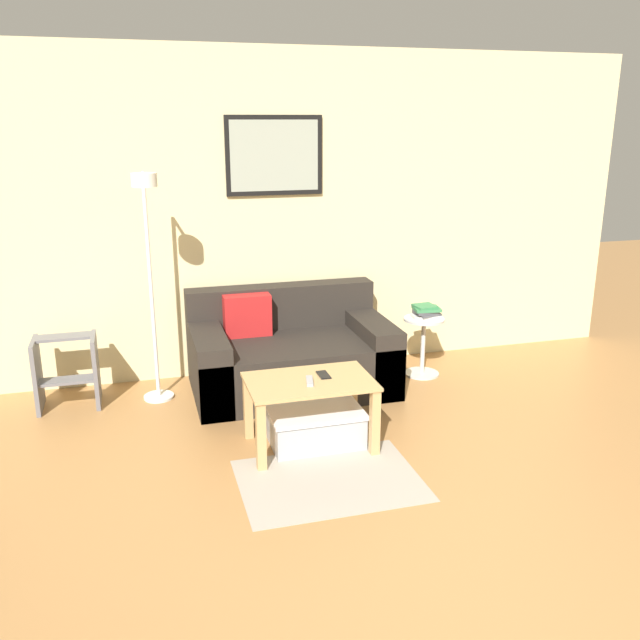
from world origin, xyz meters
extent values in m
cube|color=beige|center=(0.00, 3.59, 1.27)|extent=(5.60, 0.06, 2.55)
cube|color=black|center=(-0.27, 3.55, 1.75)|extent=(0.76, 0.02, 0.60)
cube|color=#939E8E|center=(-0.27, 3.54, 1.75)|extent=(0.69, 0.01, 0.53)
cube|color=#A39989|center=(-0.38, 1.65, 0.00)|extent=(1.04, 0.77, 0.01)
cube|color=#28231E|center=(-0.26, 3.06, 0.20)|extent=(1.50, 0.92, 0.41)
cube|color=#28231E|center=(-0.26, 3.42, 0.58)|extent=(1.50, 0.20, 0.34)
cube|color=#28231E|center=(-0.90, 3.06, 0.26)|extent=(0.24, 0.92, 0.53)
cube|color=#28231E|center=(0.37, 3.06, 0.26)|extent=(0.24, 0.92, 0.53)
cube|color=red|center=(-0.56, 3.25, 0.57)|extent=(0.36, 0.14, 0.32)
cube|color=tan|center=(-0.37, 2.11, 0.44)|extent=(0.79, 0.52, 0.02)
cube|color=tan|center=(-0.73, 1.89, 0.21)|extent=(0.06, 0.06, 0.43)
cube|color=tan|center=(-0.02, 1.89, 0.21)|extent=(0.06, 0.06, 0.43)
cube|color=tan|center=(-0.73, 2.33, 0.21)|extent=(0.06, 0.06, 0.43)
cube|color=tan|center=(-0.02, 2.33, 0.21)|extent=(0.06, 0.06, 0.43)
cube|color=#9EA3A8|center=(-0.33, 2.13, 0.11)|extent=(0.58, 0.38, 0.21)
cube|color=silver|center=(-0.33, 2.13, 0.22)|extent=(0.60, 0.40, 0.02)
cylinder|color=white|center=(-1.27, 3.16, 0.01)|extent=(0.22, 0.22, 0.02)
cylinder|color=white|center=(-1.27, 3.16, 0.84)|extent=(0.03, 0.03, 1.64)
cylinder|color=white|center=(-1.27, 3.05, 1.66)|extent=(0.02, 0.23, 0.02)
cylinder|color=white|center=(-1.27, 2.93, 1.63)|extent=(0.17, 0.17, 0.09)
cylinder|color=silver|center=(0.84, 3.08, 0.01)|extent=(0.28, 0.28, 0.01)
cylinder|color=silver|center=(0.84, 3.08, 0.24)|extent=(0.04, 0.04, 0.45)
cylinder|color=silver|center=(0.84, 3.08, 0.47)|extent=(0.33, 0.33, 0.02)
cube|color=silver|center=(0.85, 3.07, 0.50)|extent=(0.24, 0.15, 0.03)
cube|color=#4C4C51|center=(0.86, 3.08, 0.52)|extent=(0.20, 0.19, 0.02)
cube|color=#4C4C51|center=(0.85, 3.08, 0.53)|extent=(0.18, 0.14, 0.02)
cube|color=#387F4C|center=(0.86, 3.08, 0.56)|extent=(0.23, 0.19, 0.02)
cube|color=#387F4C|center=(0.85, 3.10, 0.58)|extent=(0.18, 0.17, 0.02)
cube|color=#99999E|center=(-0.38, 2.07, 0.46)|extent=(0.07, 0.16, 0.02)
cube|color=black|center=(-0.27, 2.16, 0.45)|extent=(0.07, 0.14, 0.01)
cube|color=slate|center=(-2.10, 3.20, 0.26)|extent=(0.03, 0.33, 0.52)
cube|color=slate|center=(-1.70, 3.20, 0.26)|extent=(0.03, 0.33, 0.52)
cube|color=slate|center=(-1.90, 3.14, 0.22)|extent=(0.37, 0.15, 0.02)
cube|color=slate|center=(-1.90, 3.25, 0.51)|extent=(0.37, 0.15, 0.02)
camera|label=1|loc=(-1.38, -1.71, 2.02)|focal=38.00mm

